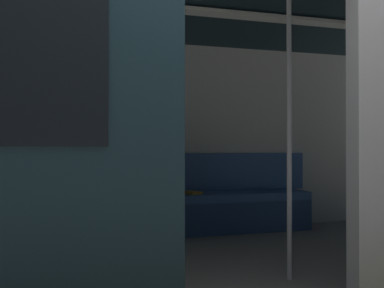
{
  "coord_description": "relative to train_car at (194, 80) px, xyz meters",
  "views": [
    {
      "loc": [
        1.09,
        2.2,
        0.97
      ],
      "look_at": [
        0.07,
        -1.35,
        1.0
      ],
      "focal_mm": 40.26,
      "sensor_mm": 36.0,
      "label": 1
    }
  ],
  "objects": [
    {
      "name": "bench_seat",
      "position": [
        -0.07,
        -1.11,
        -1.2
      ],
      "size": [
        3.27,
        0.44,
        0.45
      ],
      "color": "#38609E",
      "rests_on": "ground_plane"
    },
    {
      "name": "person_seated",
      "position": [
        0.12,
        -1.06,
        -0.87
      ],
      "size": [
        0.55,
        0.7,
        1.18
      ],
      "color": "#CC5933",
      "rests_on": "ground_plane"
    },
    {
      "name": "book",
      "position": [
        -0.3,
        -1.13,
        -1.08
      ],
      "size": [
        0.23,
        0.26,
        0.03
      ],
      "primitive_type": "cube",
      "rotation": [
        0.0,
        0.0,
        0.43
      ],
      "color": "gold",
      "rests_on": "bench_seat"
    },
    {
      "name": "train_car",
      "position": [
        0.0,
        0.0,
        0.0
      ],
      "size": [
        6.4,
        2.91,
        2.31
      ],
      "color": "silver",
      "rests_on": "ground_plane"
    },
    {
      "name": "grab_pole_far",
      "position": [
        -0.53,
        0.66,
        -0.46
      ],
      "size": [
        0.04,
        0.04,
        2.17
      ],
      "primitive_type": "cylinder",
      "color": "silver",
      "rests_on": "ground_plane"
    },
    {
      "name": "grab_pole_door",
      "position": [
        0.39,
        0.8,
        -0.46
      ],
      "size": [
        0.04,
        0.04,
        2.17
      ],
      "primitive_type": "cylinder",
      "color": "silver",
      "rests_on": "ground_plane"
    },
    {
      "name": "handbag",
      "position": [
        0.45,
        -1.19,
        -1.01
      ],
      "size": [
        0.26,
        0.15,
        0.17
      ],
      "color": "black",
      "rests_on": "bench_seat"
    }
  ]
}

